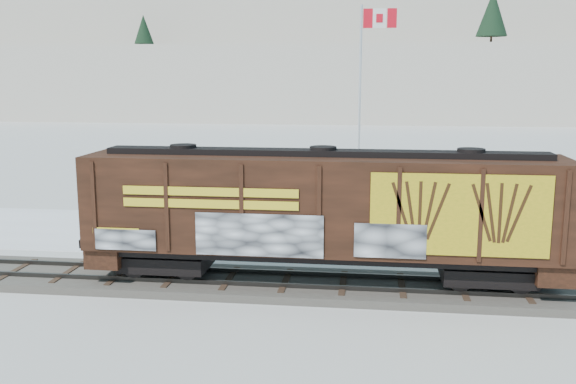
# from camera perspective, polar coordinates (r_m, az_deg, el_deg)

# --- Properties ---
(ground) EXTENTS (500.00, 500.00, 0.00)m
(ground) POSITION_cam_1_polar(r_m,az_deg,el_deg) (22.66, -0.21, -8.56)
(ground) COLOR white
(ground) RESTS_ON ground
(rail_track) EXTENTS (50.00, 3.40, 0.43)m
(rail_track) POSITION_cam_1_polar(r_m,az_deg,el_deg) (22.61, -0.21, -8.21)
(rail_track) COLOR #59544C
(rail_track) RESTS_ON ground
(parking_strip) EXTENTS (40.00, 8.00, 0.03)m
(parking_strip) POSITION_cam_1_polar(r_m,az_deg,el_deg) (29.80, 1.70, -3.90)
(parking_strip) COLOR white
(parking_strip) RESTS_ON ground
(hillside) EXTENTS (360.00, 110.00, 93.00)m
(hillside) POSITION_cam_1_polar(r_m,az_deg,el_deg) (161.22, 6.53, 12.77)
(hillside) COLOR white
(hillside) RESTS_ON ground
(hopper_railcar) EXTENTS (16.03, 3.06, 4.46)m
(hopper_railcar) POSITION_cam_1_polar(r_m,az_deg,el_deg) (21.76, 3.09, -1.44)
(hopper_railcar) COLOR black
(hopper_railcar) RESTS_ON rail_track
(flagpole) EXTENTS (2.30, 0.90, 10.99)m
(flagpole) POSITION_cam_1_polar(r_m,az_deg,el_deg) (35.19, 6.51, 4.87)
(flagpole) COLOR silver
(flagpole) RESTS_ON ground
(car_silver) EXTENTS (4.46, 2.45, 1.44)m
(car_silver) POSITION_cam_1_polar(r_m,az_deg,el_deg) (31.95, -12.37, -1.81)
(car_silver) COLOR silver
(car_silver) RESTS_ON parking_strip
(car_white) EXTENTS (4.28, 2.97, 1.34)m
(car_white) POSITION_cam_1_polar(r_m,az_deg,el_deg) (30.00, 10.63, -2.64)
(car_white) COLOR silver
(car_white) RESTS_ON parking_strip
(car_dark) EXTENTS (5.42, 3.39, 1.46)m
(car_dark) POSITION_cam_1_polar(r_m,az_deg,el_deg) (29.78, 6.12, -2.48)
(car_dark) COLOR black
(car_dark) RESTS_ON parking_strip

